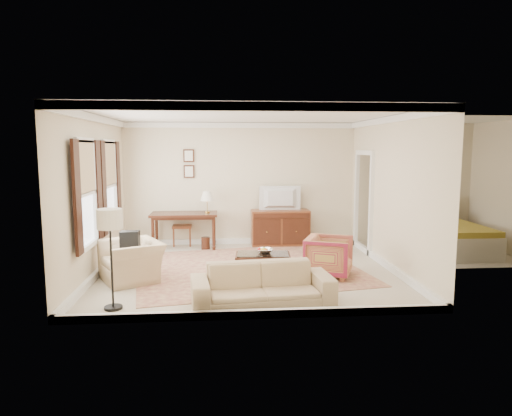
{
  "coord_description": "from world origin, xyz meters",
  "views": [
    {
      "loc": [
        -0.49,
        -8.4,
        2.3
      ],
      "look_at": [
        0.2,
        0.3,
        1.15
      ],
      "focal_mm": 32.0,
      "sensor_mm": 36.0,
      "label": 1
    }
  ],
  "objects": [
    {
      "name": "window_rear",
      "position": [
        -2.7,
        0.9,
        1.55
      ],
      "size": [
        0.12,
        1.56,
        1.8
      ],
      "primitive_type": null,
      "color": "#CCB284",
      "rests_on": "room_shell"
    },
    {
      "name": "striped_armchair",
      "position": [
        1.45,
        -0.52,
        0.4
      ],
      "size": [
        0.97,
        1.0,
        0.8
      ],
      "primitive_type": "imported",
      "rotation": [
        0.0,
        0.0,
        1.18
      ],
      "color": "maroon",
      "rests_on": "room_shell"
    },
    {
      "name": "writing_desk",
      "position": [
        -1.32,
        2.02,
        0.72
      ],
      "size": [
        1.51,
        0.75,
        0.82
      ],
      "color": "#3B1B11",
      "rests_on": "room_shell"
    },
    {
      "name": "backpack",
      "position": [
        -2.06,
        -0.48,
        0.71
      ],
      "size": [
        0.32,
        0.38,
        0.4
      ],
      "primitive_type": "cube",
      "rotation": [
        0.0,
        0.0,
        -1.18
      ],
      "color": "black",
      "rests_on": "club_armchair"
    },
    {
      "name": "framed_prints",
      "position": [
        -1.22,
        2.47,
        1.94
      ],
      "size": [
        0.25,
        0.04,
        0.68
      ],
      "primitive_type": null,
      "color": "#3B1B11",
      "rests_on": "room_shell"
    },
    {
      "name": "doorway",
      "position": [
        2.71,
        1.5,
        1.08
      ],
      "size": [
        0.1,
        1.12,
        2.25
      ],
      "primitive_type": null,
      "color": "white",
      "rests_on": "room_shell"
    },
    {
      "name": "fruit_bowl",
      "position": [
        0.3,
        -0.35,
        0.47
      ],
      "size": [
        0.42,
        0.42,
        0.1
      ],
      "primitive_type": "imported",
      "color": "silver",
      "rests_on": "coffee_table"
    },
    {
      "name": "desk_lamp",
      "position": [
        -0.79,
        2.02,
        1.07
      ],
      "size": [
        0.32,
        0.32,
        0.5
      ],
      "primitive_type": null,
      "color": "silver",
      "rests_on": "writing_desk"
    },
    {
      "name": "sofa",
      "position": [
        0.11,
        -1.93,
        0.4
      ],
      "size": [
        2.12,
        0.81,
        0.81
      ],
      "primitive_type": "imported",
      "rotation": [
        0.0,
        0.0,
        0.1
      ],
      "color": "tan",
      "rests_on": "room_shell"
    },
    {
      "name": "room_shell",
      "position": [
        0.0,
        0.0,
        2.47
      ],
      "size": [
        5.51,
        5.01,
        2.91
      ],
      "color": "beige",
      "rests_on": "ground"
    },
    {
      "name": "floor_lamp",
      "position": [
        -2.04,
        -1.94,
        1.21
      ],
      "size": [
        0.36,
        0.36,
        1.45
      ],
      "color": "black",
      "rests_on": "room_shell"
    },
    {
      "name": "book_b",
      "position": [
        0.41,
        -0.47,
        0.16
      ],
      "size": [
        0.28,
        0.03,
        0.38
      ],
      "primitive_type": "imported",
      "rotation": [
        0.0,
        0.0,
        -0.01
      ],
      "color": "brown",
      "rests_on": "coffee_table"
    },
    {
      "name": "club_armchair",
      "position": [
        -2.04,
        -0.49,
        0.47
      ],
      "size": [
        1.11,
        1.26,
        0.93
      ],
      "primitive_type": "imported",
      "rotation": [
        0.0,
        0.0,
        -1.09
      ],
      "color": "tan",
      "rests_on": "room_shell"
    },
    {
      "name": "desk_chair",
      "position": [
        -1.39,
        2.37,
        0.53
      ],
      "size": [
        0.48,
        0.48,
        1.05
      ],
      "primitive_type": null,
      "rotation": [
        0.0,
        0.0,
        0.07
      ],
      "color": "brown",
      "rests_on": "room_shell"
    },
    {
      "name": "book_a",
      "position": [
        0.22,
        -0.3,
        0.16
      ],
      "size": [
        0.28,
        0.07,
        0.38
      ],
      "primitive_type": "imported",
      "rotation": [
        0.0,
        0.0,
        -0.14
      ],
      "color": "brown",
      "rests_on": "coffee_table"
    },
    {
      "name": "window_front",
      "position": [
        -2.7,
        -0.7,
        1.55
      ],
      "size": [
        0.12,
        1.56,
        1.8
      ],
      "primitive_type": null,
      "color": "#CCB284",
      "rests_on": "room_shell"
    },
    {
      "name": "sideboard",
      "position": [
        0.93,
        2.21,
        0.42
      ],
      "size": [
        1.37,
        0.53,
        0.84
      ],
      "primitive_type": "cube",
      "color": "brown",
      "rests_on": "room_shell"
    },
    {
      "name": "tv",
      "position": [
        0.93,
        2.19,
        1.31
      ],
      "size": [
        0.93,
        0.54,
        0.12
      ],
      "primitive_type": "imported",
      "rotation": [
        0.0,
        0.0,
        3.14
      ],
      "color": "black",
      "rests_on": "sideboard"
    },
    {
      "name": "annex_bedroom",
      "position": [
        4.49,
        1.15,
        0.34
      ],
      "size": [
        3.0,
        2.7,
        2.9
      ],
      "color": "beige",
      "rests_on": "ground"
    },
    {
      "name": "coffee_table",
      "position": [
        0.27,
        -0.41,
        0.31
      ],
      "size": [
        1.03,
        0.66,
        0.42
      ],
      "rotation": [
        0.0,
        0.0,
        -0.09
      ],
      "color": "#3B1B11",
      "rests_on": "room_shell"
    },
    {
      "name": "rug",
      "position": [
        0.01,
        0.13,
        0.01
      ],
      "size": [
        4.67,
        4.19,
        0.01
      ],
      "primitive_type": "cube",
      "rotation": [
        0.0,
        0.0,
        0.17
      ],
      "color": "maroon",
      "rests_on": "room_shell"
    }
  ]
}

